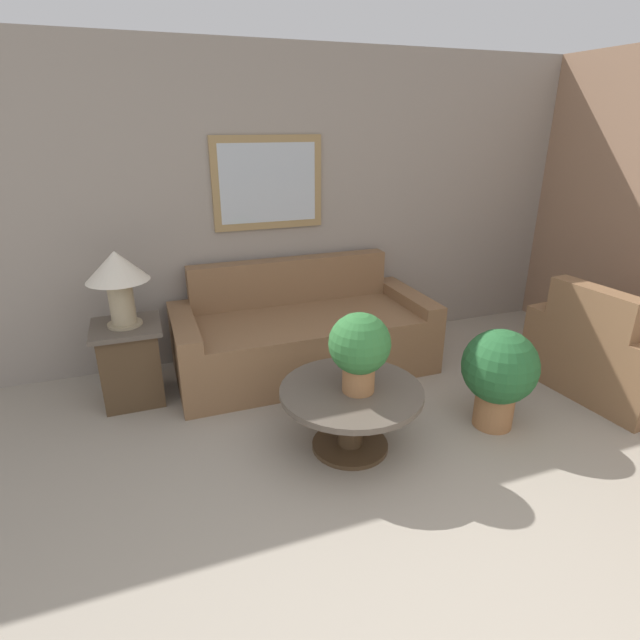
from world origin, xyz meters
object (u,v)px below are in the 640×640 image
Objects in this scene: armchair at (611,354)px; table_lamp at (117,274)px; potted_plant_floor at (499,372)px; potted_plant_on_table at (359,348)px; side_table at (131,362)px; coffee_table at (351,405)px; couch_main at (303,336)px.

armchair is 2.05× the size of table_lamp.
armchair is 1.58× the size of potted_plant_floor.
potted_plant_on_table reaches higher than potted_plant_floor.
table_lamp reaches higher than side_table.
coffee_table is 1.27× the size of potted_plant_floor.
potted_plant_floor is (1.05, -0.11, 0.10)m from coffee_table.
potted_plant_floor is at bearing -5.72° from coffee_table.
couch_main is 2.98× the size of potted_plant_floor.
table_lamp reaches higher than coffee_table.
potted_plant_on_table is (-0.05, -1.24, 0.43)m from couch_main.
potted_plant_on_table is (-2.22, -0.06, 0.43)m from armchair.
armchair is (2.17, -1.18, 0.00)m from couch_main.
armchair is 2.22× the size of potted_plant_on_table.
potted_plant_floor is (-1.20, -0.13, 0.12)m from armchair.
coffee_table is 1.74m from side_table.
couch_main is at bearing 2.45° from side_table.
couch_main reaches higher than potted_plant_floor.
table_lamp is (-1.31, 1.14, 0.69)m from coffee_table.
armchair is 3.73m from side_table.
table_lamp is 2.73m from potted_plant_floor.
coffee_table is 1.06m from potted_plant_floor.
side_table is at bearing 138.99° from coffee_table.
table_lamp is 1.81m from potted_plant_on_table.
table_lamp reaches higher than armchair.
couch_main is 1.20m from coffee_table.
side_table is at bearing 152.17° from potted_plant_floor.
couch_main is 3.47× the size of side_table.
potted_plant_floor is at bearing -3.92° from potted_plant_on_table.
armchair reaches higher than coffee_table.
couch_main is 2.47m from armchair.
potted_plant_floor is at bearing -27.83° from table_lamp.
armchair is 1.25× the size of coffee_table.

